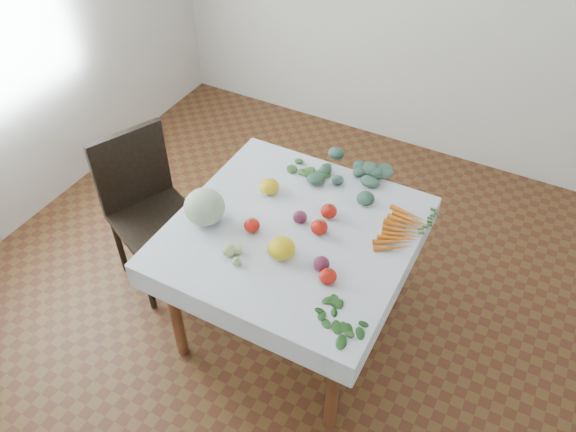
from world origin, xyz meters
The scene contains 18 objects.
ground centered at (0.00, 0.00, 0.00)m, with size 4.00×4.00×0.00m, color brown.
table centered at (0.00, 0.00, 0.65)m, with size 1.00×1.00×0.75m.
tablecloth centered at (0.00, 0.00, 0.75)m, with size 1.12×1.12×0.01m, color white.
chair centered at (-0.94, 0.01, 0.54)m, with size 0.57×0.57×0.95m.
cabbage centered at (-0.40, -0.14, 0.84)m, with size 0.20×0.20×0.18m, color #B5C5A5.
tomato_a centered at (0.11, 0.16, 0.79)m, with size 0.08×0.08×0.07m, color red.
tomato_b centered at (0.12, 0.04, 0.79)m, with size 0.08×0.08×0.07m, color red.
tomato_c centered at (-0.17, -0.10, 0.79)m, with size 0.08×0.08×0.07m, color red.
tomato_d centered at (0.29, -0.22, 0.79)m, with size 0.08×0.08×0.07m, color red.
heirloom_back centered at (-0.24, 0.19, 0.79)m, with size 0.11×0.11×0.07m, color yellow.
heirloom_front centered at (0.03, -0.17, 0.80)m, with size 0.13×0.13×0.09m, color yellow.
onion_a centered at (0.00, 0.07, 0.79)m, with size 0.07×0.07×0.06m, color #54182E.
onion_b centered at (0.23, -0.16, 0.79)m, with size 0.07×0.07×0.06m, color #54182E.
tomatillo_cluster centered at (-0.16, -0.29, 0.78)m, with size 0.11×0.11×0.04m.
carrot_bunch centered at (0.47, 0.23, 0.77)m, with size 0.20×0.34×0.03m.
kale_bunch centered at (0.11, 0.48, 0.78)m, with size 0.35×0.32×0.05m.
basil_bunch centered at (0.44, -0.40, 0.76)m, with size 0.24×0.20×0.01m.
dill_bunch centered at (-0.12, 0.45, 0.77)m, with size 0.23×0.18×0.02m.
Camera 1 is at (0.89, -1.71, 2.64)m, focal length 35.00 mm.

